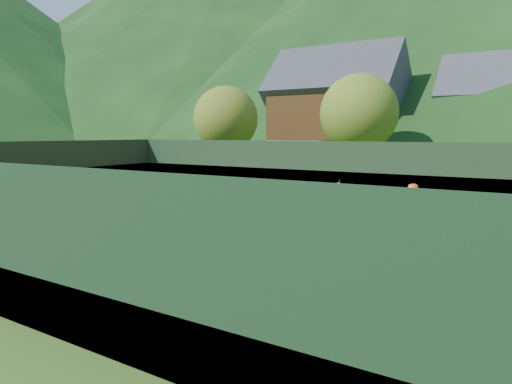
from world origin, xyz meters
The scene contains 41 objects.
ground centered at (0.00, 0.00, 0.00)m, with size 400.00×400.00×0.00m, color #31541A.
clay_court centered at (0.00, 0.00, 0.01)m, with size 40.00×24.00×0.02m, color #B2421C.
mountain_far_left centered at (-90.00, 150.00, 50.00)m, with size 260.00×260.00×100.00m, color black.
coach centered at (-3.46, -3.39, 1.00)m, with size 0.72×0.47×1.96m, color #1A2FAF.
student_a centered at (2.98, 2.01, 0.68)m, with size 0.64×0.50×1.32m, color #D54812.
student_b centered at (4.02, 1.07, 0.71)m, with size 0.80×0.33×1.37m, color orange.
student_c centered at (4.78, 1.56, 0.82)m, with size 0.78×0.51×1.59m, color orange.
student_d centered at (6.41, 1.23, 0.73)m, with size 0.92×0.53×1.42m, color orange.
tennis_ball_0 centered at (-0.32, -1.36, 0.05)m, with size 0.07×0.07×0.07m, color #BAE225.
tennis_ball_1 centered at (-7.56, -3.25, 0.05)m, with size 0.07×0.07×0.07m, color #BAE225.
tennis_ball_2 centered at (-5.09, -7.36, 0.05)m, with size 0.07×0.07×0.07m, color #BAE225.
tennis_ball_3 centered at (2.32, -9.28, 0.05)m, with size 0.07×0.07×0.07m, color #BAE225.
tennis_ball_4 centered at (0.78, -3.76, 0.05)m, with size 0.07×0.07×0.07m, color #BAE225.
tennis_ball_5 centered at (-6.36, -2.24, 0.05)m, with size 0.07×0.07×0.07m, color #BAE225.
tennis_ball_6 centered at (-9.27, -6.77, 0.05)m, with size 0.07×0.07×0.07m, color #BAE225.
tennis_ball_7 centered at (-7.76, -4.35, 0.05)m, with size 0.07×0.07×0.07m, color #BAE225.
tennis_ball_8 centered at (-1.82, -2.69, 0.05)m, with size 0.07×0.07×0.07m, color #BAE225.
tennis_ball_9 centered at (-3.45, -3.05, 0.05)m, with size 0.07×0.07×0.07m, color #BAE225.
tennis_ball_10 centered at (-4.42, -7.34, 0.05)m, with size 0.07×0.07×0.07m, color #BAE225.
tennis_ball_11 centered at (-8.21, -1.80, 0.05)m, with size 0.07×0.07×0.07m, color #BAE225.
tennis_ball_12 centered at (-8.40, -1.68, 0.05)m, with size 0.07×0.07×0.07m, color #BAE225.
tennis_ball_13 centered at (-4.40, -2.10, 0.05)m, with size 0.07×0.07×0.07m, color #BAE225.
tennis_ball_14 centered at (4.68, -4.16, 0.05)m, with size 0.07×0.07×0.07m, color #BAE225.
tennis_ball_15 centered at (4.00, -5.01, 0.05)m, with size 0.07×0.07×0.07m, color #BAE225.
tennis_ball_16 centered at (-3.81, -8.77, 0.05)m, with size 0.07×0.07×0.07m, color #BAE225.
tennis_ball_17 centered at (5.68, -4.50, 0.05)m, with size 0.07×0.07×0.07m, color #BAE225.
tennis_ball_18 centered at (4.07, -1.32, 0.05)m, with size 0.07×0.07×0.07m, color #BAE225.
tennis_ball_19 centered at (-2.27, -8.91, 0.05)m, with size 0.07×0.07×0.07m, color #BAE225.
tennis_ball_20 centered at (0.92, -1.99, 0.05)m, with size 0.07×0.07×0.07m, color #BAE225.
tennis_ball_21 centered at (-2.60, -7.91, 0.05)m, with size 0.07×0.07×0.07m, color #BAE225.
tennis_ball_22 centered at (-8.41, -4.31, 0.05)m, with size 0.07×0.07×0.07m, color #BAE225.
tennis_ball_23 centered at (-9.35, -6.54, 0.05)m, with size 0.07×0.07×0.07m, color #BAE225.
tennis_ball_24 centered at (2.18, -0.86, 0.05)m, with size 0.07×0.07×0.07m, color #BAE225.
court_lines centered at (0.00, 0.00, 0.02)m, with size 23.83×11.03×0.00m.
tennis_net centered at (0.00, 0.00, 0.52)m, with size 0.10×12.07×1.10m.
perimeter_fence centered at (0.00, 0.00, 1.27)m, with size 40.40×24.24×3.00m.
ball_hopper centered at (-7.99, -4.89, 0.77)m, with size 0.57×0.57×1.00m.
chalet_left centered at (-10.00, 30.00, 5.65)m, with size 13.80×9.93×12.92m.
chalet_mid centered at (6.00, 34.00, 4.99)m, with size 12.65×8.82×11.45m.
tree_a centered at (-16.00, 18.00, 4.87)m, with size 6.00×6.00×7.88m.
tree_b centered at (-4.00, 20.00, 5.19)m, with size 6.40×6.40×8.40m.
Camera 1 is at (8.93, -16.56, 3.55)m, focal length 32.00 mm.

